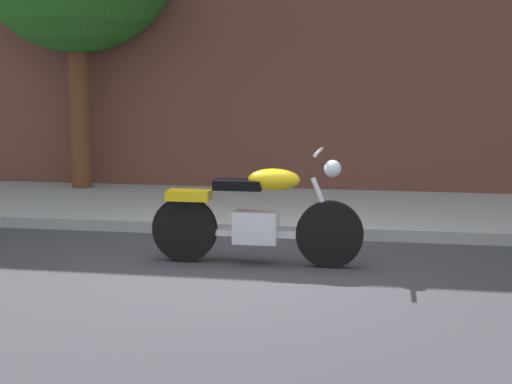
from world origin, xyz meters
The scene contains 3 objects.
ground_plane centered at (0.00, 0.00, 0.00)m, with size 60.00×60.00×0.00m, color #38383D.
sidewalk centered at (0.00, 3.05, 0.07)m, with size 18.05×3.06×0.14m, color #9D9D9D.
motorcycle centered at (0.03, 0.24, 0.48)m, with size 2.14×0.70×1.16m.
Camera 1 is at (1.34, -7.13, 1.87)m, focal length 53.49 mm.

